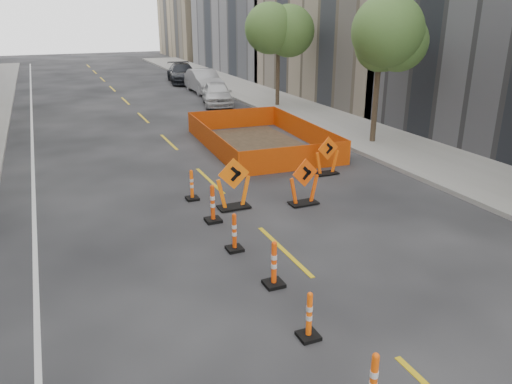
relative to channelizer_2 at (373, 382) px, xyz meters
name	(u,v)px	position (x,y,z in m)	size (l,w,h in m)	color
ground_plane	(380,341)	(1.15, 1.34, -0.52)	(140.00, 140.00, 0.00)	black
sidewalk_right	(383,141)	(10.15, 13.34, -0.45)	(4.00, 90.00, 0.15)	gray
tree_r_b	(380,40)	(9.55, 13.34, 4.00)	(2.80, 2.80, 5.95)	#382B1E
tree_r_c	(278,31)	(9.55, 23.34, 4.00)	(2.80, 2.80, 5.95)	#382B1E
channelizer_2	(373,382)	(0.00, 0.00, 0.00)	(0.41, 0.41, 1.05)	#F0540A
channelizer_3	(309,315)	(-0.01, 1.95, -0.04)	(0.38, 0.38, 0.97)	#FF5A0A
channelizer_4	(274,264)	(0.20, 3.90, 0.02)	(0.42, 0.42, 1.08)	#F1470A
channelizer_5	(234,232)	(0.02, 5.85, -0.02)	(0.40, 0.40, 1.01)	#D84009
channelizer_6	(213,203)	(0.10, 7.80, 0.04)	(0.44, 0.44, 1.12)	#DA3F09
channelizer_7	(192,185)	(0.05, 9.75, -0.02)	(0.39, 0.39, 1.00)	#F7590A
chevron_sign_left	(233,183)	(1.01, 8.52, 0.28)	(1.08, 0.65, 1.61)	orange
chevron_sign_center	(304,182)	(3.14, 7.97, 0.23)	(1.00, 0.60, 1.50)	#F04D0A
chevron_sign_right	(327,156)	(5.35, 10.31, 0.20)	(0.96, 0.58, 1.44)	#FF5B0A
safety_fence	(260,135)	(4.71, 15.02, -0.04)	(4.57, 7.79, 0.97)	#E95A0C
parked_car_near	(217,93)	(6.32, 25.46, 0.22)	(1.75, 4.35, 1.48)	silver
parked_car_mid	(204,81)	(7.12, 30.75, 0.30)	(1.75, 5.02, 1.66)	#98989D
parked_car_far	(182,73)	(7.07, 36.53, 0.25)	(2.17, 5.33, 1.55)	black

